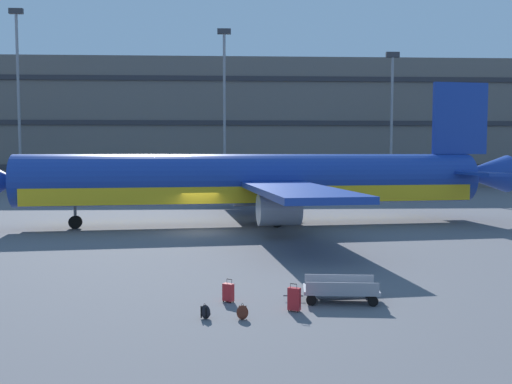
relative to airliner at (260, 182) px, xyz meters
name	(u,v)px	position (x,y,z in m)	size (l,w,h in m)	color
ground_plane	(200,232)	(-4.18, -3.41, -3.13)	(600.00, 600.00, 0.00)	#5B5B60
terminal_structure	(219,126)	(-4.18, 50.93, 6.47)	(175.84, 19.08, 19.21)	#605B56
airliner	(260,182)	(0.00, 0.00, 0.00)	(38.81, 31.50, 10.52)	navy
light_mast_left	(18,88)	(-30.15, 35.12, 10.60)	(1.80, 0.50, 24.03)	gray
light_mast_center_left	(224,98)	(-3.03, 35.12, 9.40)	(1.80, 0.50, 21.68)	gray
light_mast_center_right	(392,110)	(19.71, 35.12, 7.91)	(1.80, 0.50, 18.81)	gray
suitcase_small	(294,299)	(-0.02, -21.99, -2.72)	(0.45, 0.37, 0.94)	#B21E23
suitcase_navy	(228,292)	(-2.18, -20.78, -2.78)	(0.43, 0.39, 0.81)	#B21E23
backpack_upright	(206,312)	(-2.88, -22.69, -2.92)	(0.41, 0.38, 0.50)	black
backpack_black	(242,313)	(-1.73, -22.82, -2.91)	(0.38, 0.24, 0.50)	#592619
baggage_cart	(340,290)	(1.74, -20.87, -2.71)	(3.35, 1.56, 0.82)	gray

